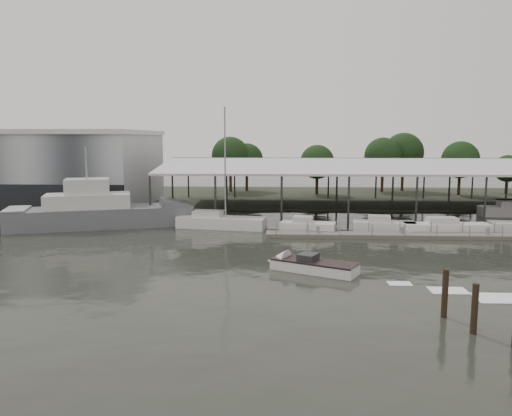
{
  "coord_description": "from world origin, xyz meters",
  "views": [
    {
      "loc": [
        2.35,
        -37.45,
        9.45
      ],
      "look_at": [
        -0.07,
        11.92,
        2.5
      ],
      "focal_mm": 35.0,
      "sensor_mm": 36.0,
      "label": 1
    }
  ],
  "objects": [
    {
      "name": "ground",
      "position": [
        0.0,
        0.0,
        0.0
      ],
      "size": [
        200.0,
        200.0,
        0.0
      ],
      "primitive_type": "plane",
      "color": "#262B23",
      "rests_on": "ground"
    },
    {
      "name": "land_strip_far",
      "position": [
        0.0,
        42.0,
        0.1
      ],
      "size": [
        140.0,
        30.0,
        0.3
      ],
      "color": "#383E2F",
      "rests_on": "ground"
    },
    {
      "name": "storage_warehouse",
      "position": [
        -28.0,
        29.94,
        5.29
      ],
      "size": [
        24.5,
        20.5,
        10.5
      ],
      "color": "#AAB0B4",
      "rests_on": "ground"
    },
    {
      "name": "covered_boat_shed",
      "position": [
        17.0,
        28.0,
        6.13
      ],
      "size": [
        58.24,
        24.0,
        6.96
      ],
      "color": "silver",
      "rests_on": "ground"
    },
    {
      "name": "floating_dock",
      "position": [
        15.0,
        10.0,
        0.2
      ],
      "size": [
        28.0,
        2.0,
        1.4
      ],
      "color": "#646058",
      "rests_on": "ground"
    },
    {
      "name": "grey_trawler",
      "position": [
        -16.91,
        14.53,
        1.58
      ],
      "size": [
        19.6,
        10.37,
        8.84
      ],
      "rotation": [
        0.0,
        0.0,
        0.32
      ],
      "color": "slate",
      "rests_on": "ground"
    },
    {
      "name": "white_sailboat",
      "position": [
        -4.01,
        14.31,
        0.65
      ],
      "size": [
        9.64,
        4.14,
        12.86
      ],
      "rotation": [
        0.0,
        0.0,
        -0.17
      ],
      "color": "white",
      "rests_on": "ground"
    },
    {
      "name": "speedboat_underway",
      "position": [
        4.29,
        -2.46,
        0.39
      ],
      "size": [
        16.51,
        9.37,
        2.0
      ],
      "rotation": [
        0.0,
        0.0,
        2.67
      ],
      "color": "white",
      "rests_on": "ground"
    },
    {
      "name": "moored_cruiser_0",
      "position": [
        5.07,
        12.21,
        0.61
      ],
      "size": [
        5.77,
        3.2,
        1.7
      ],
      "rotation": [
        0.0,
        0.0,
        -0.19
      ],
      "color": "white",
      "rests_on": "ground"
    },
    {
      "name": "moored_cruiser_1",
      "position": [
        12.85,
        13.11,
        0.61
      ],
      "size": [
        6.41,
        2.94,
        1.7
      ],
      "rotation": [
        0.0,
        0.0,
        -0.12
      ],
      "color": "white",
      "rests_on": "ground"
    },
    {
      "name": "moored_cruiser_2",
      "position": [
        18.83,
        12.19,
        0.61
      ],
      "size": [
        8.34,
        2.46,
        1.7
      ],
      "rotation": [
        0.0,
        0.0,
        0.03
      ],
      "color": "white",
      "rests_on": "ground"
    },
    {
      "name": "horizon_tree_line",
      "position": [
        19.91,
        48.22,
        5.99
      ],
      "size": [
        66.12,
        12.6,
        10.38
      ],
      "color": "#302115",
      "rests_on": "ground"
    }
  ]
}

